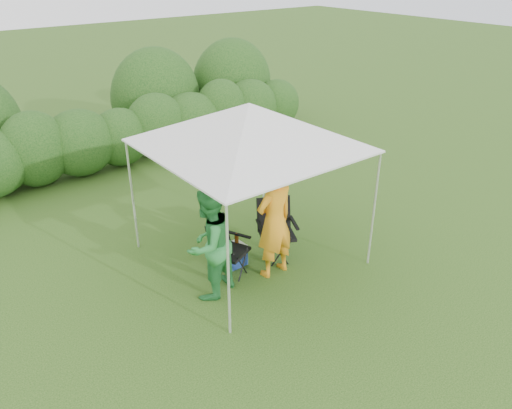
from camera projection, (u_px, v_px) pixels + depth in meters
ground at (267, 267)px, 8.80m from camera, size 70.00×70.00×0.00m
hedge at (120, 135)px, 12.67m from camera, size 11.88×1.53×1.80m
canopy at (249, 125)px, 8.04m from camera, size 3.10×3.10×2.83m
chair_right at (276, 225)px, 8.88m from camera, size 0.82×0.80×1.08m
chair_left at (225, 244)px, 8.39m from camera, size 0.76×0.73×1.00m
man at (274, 221)px, 8.19m from camera, size 0.76×0.52×2.02m
woman at (209, 244)px, 7.70m from camera, size 1.08×0.96×1.85m
cooler at (233, 256)px, 8.75m from camera, size 0.47×0.35×0.38m
bottle at (237, 240)px, 8.61m from camera, size 0.07×0.07×0.27m
lawn_toy at (276, 159)px, 12.96m from camera, size 0.69×0.57×0.34m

